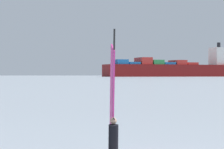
# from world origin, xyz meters

# --- Properties ---
(windsurfer) EXTENTS (2.26, 2.84, 4.24)m
(windsurfer) POSITION_xyz_m (-3.97, 0.72, 1.00)
(windsurfer) COLOR white
(windsurfer) RESTS_ON ground_plane
(cargo_ship) EXTENTS (120.40, 140.11, 39.66)m
(cargo_ship) POSITION_xyz_m (-245.75, 506.16, 9.44)
(cargo_ship) COLOR maroon
(cargo_ship) RESTS_ON ground_plane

